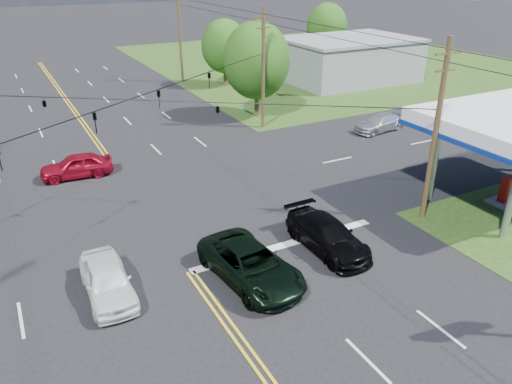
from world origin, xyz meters
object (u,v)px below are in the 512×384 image
suv_black (327,235)px  pickup_white (107,280)px  retail_ne (348,61)px  pickup_dkgreen (251,264)px  tree_far_r (327,27)px  tree_right_a (257,61)px  tree_right_b (224,46)px  pole_right_far (180,34)px  pole_se (436,131)px  pole_ne (263,67)px

suv_black → pickup_white: size_ratio=1.15×
retail_ne → pickup_dkgreen: retail_ne is taller
pickup_dkgreen → retail_ne: bearing=40.8°
retail_ne → tree_far_r: size_ratio=1.83×
retail_ne → pickup_white: 43.76m
tree_far_r → tree_right_a: bearing=-138.0°
tree_right_a → tree_right_b: tree_right_a is taller
retail_ne → pole_right_far: bearing=154.8°
tree_right_a → pickup_white: size_ratio=1.83×
pole_se → pole_right_far: bearing=90.0°
pole_se → pole_ne: same height
pole_se → tree_right_b: pole_se is taller
pole_se → pickup_dkgreen: size_ratio=1.67×
pickup_dkgreen → pickup_white: (-5.73, 1.78, -0.03)m
pole_right_far → pickup_dkgreen: pole_right_far is taller
pole_ne → tree_right_a: pole_ne is taller
pole_se → suv_black: (-6.46, -0.23, -4.17)m
pole_right_far → tree_far_r: size_ratio=1.31×
retail_ne → tree_right_b: bearing=163.5°
pole_ne → retail_ne: bearing=32.9°
pole_right_far → tree_right_a: pole_right_far is taller
suv_black → pickup_white: (-10.14, 1.23, 0.01)m
pole_right_far → tree_far_r: bearing=5.4°
tree_right_a → pickup_white: (-17.59, -20.00, -4.11)m
pole_se → retail_ne: bearing=59.6°
pole_ne → pickup_dkgreen: pole_ne is taller
pole_ne → suv_black: pole_ne is taller
pole_ne → tree_right_b: 15.42m
suv_black → pole_se: bearing=0.9°
tree_far_r → tree_right_b: bearing=-161.1°
tree_right_a → suv_black: (-7.46, -21.23, -4.12)m
pickup_dkgreen → pickup_white: size_ratio=1.27×
retail_ne → suv_black: (-23.46, -29.23, -1.45)m
pole_right_far → tree_right_a: 16.03m
pole_ne → pickup_white: bearing=-134.3°
tree_right_a → tree_right_b: 12.27m
pole_ne → tree_far_r: size_ratio=1.25×
tree_right_a → tree_far_r: tree_right_a is taller
pole_right_far → pickup_dkgreen: 39.55m
pole_se → pole_right_far: pole_right_far is taller
pickup_dkgreen → suv_black: size_ratio=1.10×
pole_right_far → tree_right_b: 5.40m
pole_ne → pole_right_far: pole_right_far is taller
pole_se → pickup_dkgreen: bearing=-175.9°
retail_ne → tree_right_a: (-16.00, -8.00, 2.67)m
pole_se → tree_right_a: bearing=87.3°
pole_right_far → tree_right_b: size_ratio=1.41×
tree_right_a → tree_right_b: bearing=78.2°
pole_se → pole_right_far: size_ratio=0.95×
retail_ne → suv_black: 37.50m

